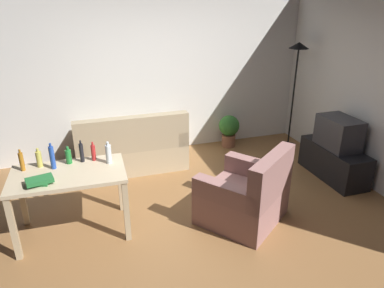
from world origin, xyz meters
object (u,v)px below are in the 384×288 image
at_px(tv, 339,133).
at_px(potted_plant, 229,129).
at_px(couch, 132,149).
at_px(bottle_green, 68,156).
at_px(book_stack, 40,181).
at_px(tv_stand, 334,162).
at_px(bottle_clear, 109,154).
at_px(bottle_squat, 39,159).
at_px(bottle_red, 93,152).
at_px(torchiere_lamp, 297,67).
at_px(desk, 69,181).
at_px(armchair, 247,196).
at_px(bottle_amber, 22,161).
at_px(bottle_dark, 82,152).
at_px(bottle_blue, 52,157).

relative_size(tv, potted_plant, 1.05).
xyz_separation_m(couch, bottle_green, (-0.86, -1.21, 0.54)).
distance_m(potted_plant, book_stack, 3.53).
bearing_deg(tv_stand, bottle_clear, 92.16).
xyz_separation_m(couch, book_stack, (-1.14, -1.62, 0.49)).
height_order(bottle_squat, bottle_green, bottle_squat).
bearing_deg(book_stack, bottle_red, 36.28).
relative_size(torchiere_lamp, bottle_red, 8.12).
relative_size(tv_stand, desk, 0.90).
height_order(potted_plant, armchair, armchair).
height_order(desk, bottle_green, bottle_green).
distance_m(bottle_amber, bottle_green, 0.48).
bearing_deg(desk, bottle_clear, 14.09).
relative_size(potted_plant, bottle_red, 2.56).
distance_m(torchiere_lamp, potted_plant, 1.52).
height_order(potted_plant, bottle_red, bottle_red).
xyz_separation_m(bottle_amber, bottle_squat, (0.17, 0.04, -0.01)).
bearing_deg(bottle_green, armchair, -17.53).
bearing_deg(book_stack, bottle_squat, 93.41).
bearing_deg(potted_plant, bottle_dark, -148.43).
bearing_deg(bottle_dark, bottle_red, -0.63).
xyz_separation_m(bottle_squat, bottle_blue, (0.14, -0.09, 0.04)).
distance_m(torchiere_lamp, bottle_green, 3.88).
height_order(potted_plant, bottle_green, bottle_green).
height_order(potted_plant, bottle_dark, bottle_dark).
relative_size(armchair, book_stack, 4.28).
relative_size(desk, bottle_blue, 4.11).
bearing_deg(tv, bottle_squat, 89.74).
relative_size(bottle_blue, bottle_dark, 1.15).
bearing_deg(bottle_green, tv_stand, -0.16).
height_order(couch, book_stack, couch).
distance_m(tv_stand, torchiere_lamp, 1.68).
bearing_deg(bottle_dark, desk, -125.44).
distance_m(potted_plant, bottle_red, 2.86).
xyz_separation_m(tv, bottle_dark, (-3.50, 0.01, 0.17)).
bearing_deg(couch, book_stack, 54.79).
relative_size(bottle_blue, bottle_clear, 1.16).
height_order(tv, bottle_clear, bottle_clear).
bearing_deg(book_stack, bottle_dark, 43.71).
height_order(armchair, bottle_green, bottle_green).
xyz_separation_m(bottle_amber, bottle_green, (0.48, 0.03, -0.02)).
bearing_deg(bottle_amber, bottle_red, 2.27).
height_order(couch, bottle_green, bottle_green).
bearing_deg(bottle_amber, bottle_green, 3.89).
height_order(armchair, book_stack, armchair).
relative_size(armchair, bottle_green, 6.08).
relative_size(desk, bottle_green, 6.05).
relative_size(potted_plant, bottle_green, 2.83).
bearing_deg(bottle_clear, bottle_green, 163.02).
height_order(bottle_clear, book_stack, bottle_clear).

